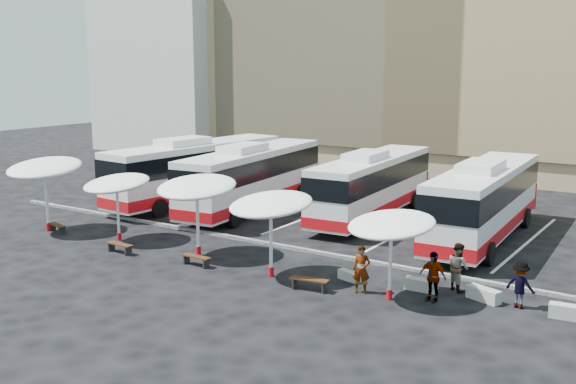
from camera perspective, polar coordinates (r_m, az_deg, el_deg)
The scene contains 26 objects.
ground at distance 33.59m, azimuth -4.25°, elevation -4.32°, with size 120.00×120.00×0.00m, color black.
sandstone_building at distance 60.94m, azimuth 14.75°, elevation 14.17°, with size 42.00×18.25×29.60m.
apartment_block at distance 71.87m, azimuth -8.53°, elevation 10.96°, with size 14.00×14.00×18.00m, color silver.
curb_divider at distance 33.96m, azimuth -3.74°, elevation -4.02°, with size 34.00×0.25×0.15m, color black.
bay_lines at distance 40.03m, azimuth 2.74°, elevation -1.80°, with size 24.15×12.00×0.01m.
bus_0 at distance 43.09m, azimuth -7.73°, elevation 1.95°, with size 3.92×13.53×4.24m.
bus_1 at distance 40.54m, azimuth -3.02°, elevation 1.38°, with size 4.07×13.18×4.11m.
bus_2 at distance 38.76m, azimuth 7.15°, elevation 0.73°, with size 3.51×12.57×3.94m.
bus_3 at distance 35.04m, azimuth 16.31°, elevation -0.57°, with size 3.56×13.09×4.11m.
sunshade_0 at distance 37.41m, azimuth -19.92°, elevation 1.92°, with size 4.59×4.63×3.99m.
sunshade_1 at distance 34.44m, azimuth -14.31°, elevation 0.69°, with size 3.70×3.74×3.41m.
sunshade_2 at distance 30.95m, azimuth -7.73°, elevation 0.41°, with size 4.08×4.12×3.79m.
sunshade_3 at distance 27.62m, azimuth -1.47°, elevation -1.07°, with size 4.22×4.25×3.62m.
sunshade_4 at distance 25.23m, azimuth 8.75°, elevation -2.77°, with size 4.20×4.22×3.42m.
wood_bench_0 at distance 37.49m, azimuth -18.98°, elevation -2.76°, with size 1.45×0.69×0.43m.
wood_bench_1 at distance 32.65m, azimuth -14.06°, elevation -4.44°, with size 1.52×0.48×0.46m.
wood_bench_2 at distance 30.02m, azimuth -7.78°, elevation -5.58°, with size 1.47×0.44×0.45m.
wood_bench_3 at distance 26.64m, azimuth 1.82°, elevation -7.57°, with size 1.62×0.65×0.48m.
conc_bench_0 at distance 27.96m, azimuth 5.24°, elevation -7.08°, with size 1.06×0.35×0.40m, color #9A9A94.
conc_bench_1 at distance 27.14m, azimuth 11.20°, elevation -7.72°, with size 1.26×0.42×0.47m, color #9A9A94.
conc_bench_2 at distance 26.60m, azimuth 16.23°, elevation -8.32°, with size 1.33×0.44×0.50m, color #9A9A94.
conc_bench_3 at distance 25.78m, azimuth 22.72°, elevation -9.37°, with size 1.34×0.45×0.50m, color #9A9A94.
passenger_0 at distance 26.33m, azimuth 6.25°, elevation -6.54°, with size 0.69×0.45×1.89m, color black.
passenger_1 at distance 27.25m, azimuth 14.22°, elevation -6.18°, with size 0.93×0.73×1.92m, color black.
passenger_2 at distance 25.89m, azimuth 12.13°, elevation -7.01°, with size 1.12×0.47×1.92m, color black.
passenger_3 at distance 26.07m, azimuth 19.09°, elevation -7.47°, with size 1.11×0.64×1.72m, color black.
Camera 1 is at (19.85, -25.62, 8.82)m, focal length 42.00 mm.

